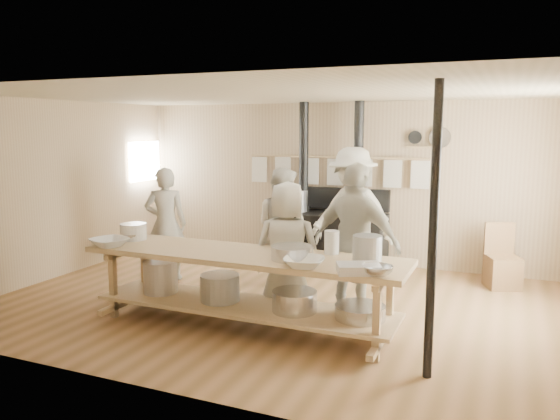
{
  "coord_description": "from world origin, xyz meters",
  "views": [
    {
      "loc": [
        2.64,
        -6.08,
        2.2
      ],
      "look_at": [
        -0.04,
        0.2,
        1.16
      ],
      "focal_mm": 35.0,
      "sensor_mm": 36.0,
      "label": 1
    }
  ],
  "objects": [
    {
      "name": "bucket_galv",
      "position": [
        1.34,
        -0.78,
        0.99
      ],
      "size": [
        0.39,
        0.39,
        0.27
      ],
      "primitive_type": "cylinder",
      "rotation": [
        0.0,
        0.0,
        -0.43
      ],
      "color": "gray",
      "rests_on": "prep_table"
    },
    {
      "name": "room_shell",
      "position": [
        0.0,
        0.0,
        1.62
      ],
      "size": [
        7.0,
        7.0,
        7.0
      ],
      "color": "tan",
      "rests_on": "ground"
    },
    {
      "name": "cook_by_window",
      "position": [
        0.59,
        1.37,
        0.96
      ],
      "size": [
        1.34,
        0.89,
        1.93
      ],
      "primitive_type": "imported",
      "rotation": [
        0.0,
        0.0,
        -0.14
      ],
      "color": "#A3A291",
      "rests_on": "ground"
    },
    {
      "name": "pitcher",
      "position": [
        0.9,
        -0.57,
        0.98
      ],
      "size": [
        0.2,
        0.2,
        0.25
      ],
      "primitive_type": "cylinder",
      "rotation": [
        0.0,
        0.0,
        -0.27
      ],
      "color": "white",
      "rests_on": "prep_table"
    },
    {
      "name": "cook_left",
      "position": [
        -0.27,
        0.83,
        0.83
      ],
      "size": [
        0.96,
        0.85,
        1.65
      ],
      "primitive_type": "imported",
      "rotation": [
        0.0,
        0.0,
        2.82
      ],
      "color": "#A3A291",
      "rests_on": "ground"
    },
    {
      "name": "left_opening",
      "position": [
        -3.45,
        2.0,
        1.6
      ],
      "size": [
        0.0,
        0.9,
        0.9
      ],
      "color": "white",
      "rests_on": "ground"
    },
    {
      "name": "bowl_steel_a",
      "position": [
        -1.55,
        -0.82,
        0.89
      ],
      "size": [
        0.39,
        0.39,
        0.09
      ],
      "primitive_type": "imported",
      "rotation": [
        0.0,
        0.0,
        0.76
      ],
      "color": "silver",
      "rests_on": "prep_table"
    },
    {
      "name": "back_wall_shelf",
      "position": [
        1.46,
        2.43,
        2.0
      ],
      "size": [
        0.63,
        0.14,
        0.32
      ],
      "color": "tan",
      "rests_on": "ground"
    },
    {
      "name": "mixing_bowl_large",
      "position": [
        0.6,
        -0.97,
        0.92
      ],
      "size": [
        0.55,
        0.55,
        0.14
      ],
      "primitive_type": "cylinder",
      "rotation": [
        0.0,
        0.0,
        0.29
      ],
      "color": "silver",
      "rests_on": "prep_table"
    },
    {
      "name": "bowl_steel_b",
      "position": [
        1.55,
        -1.23,
        0.9
      ],
      "size": [
        0.4,
        0.4,
        0.09
      ],
      "primitive_type": "imported",
      "rotation": [
        0.0,
        0.0,
        3.73
      ],
      "color": "silver",
      "rests_on": "prep_table"
    },
    {
      "name": "cook_far_left",
      "position": [
        -1.92,
        0.41,
        0.82
      ],
      "size": [
        0.71,
        0.62,
        1.64
      ],
      "primitive_type": "imported",
      "rotation": [
        0.0,
        0.0,
        3.62
      ],
      "color": "#A3A291",
      "rests_on": "ground"
    },
    {
      "name": "stove",
      "position": [
        -0.01,
        2.12,
        0.52
      ],
      "size": [
        1.9,
        0.75,
        2.6
      ],
      "color": "black",
      "rests_on": "ground"
    },
    {
      "name": "chair",
      "position": [
        2.6,
        1.87,
        0.26
      ],
      "size": [
        0.54,
        0.54,
        0.89
      ],
      "rotation": [
        0.0,
        0.0,
        0.38
      ],
      "color": "#503920",
      "rests_on": "ground"
    },
    {
      "name": "roasting_pan",
      "position": [
        1.37,
        -1.23,
        0.89
      ],
      "size": [
        0.47,
        0.4,
        0.09
      ],
      "primitive_type": "cube",
      "rotation": [
        0.0,
        0.0,
        0.42
      ],
      "color": "#B2B2B7",
      "rests_on": "prep_table"
    },
    {
      "name": "deep_bowl_enamel",
      "position": [
        -1.55,
        -0.79,
        0.95
      ],
      "size": [
        0.41,
        0.41,
        0.2
      ],
      "primitive_type": "cylinder",
      "rotation": [
        0.0,
        0.0,
        0.39
      ],
      "color": "white",
      "rests_on": "prep_table"
    },
    {
      "name": "support_post",
      "position": [
        2.05,
        -1.35,
        1.3
      ],
      "size": [
        0.08,
        0.08,
        2.6
      ],
      "primitive_type": "cylinder",
      "color": "black",
      "rests_on": "ground"
    },
    {
      "name": "cook_right",
      "position": [
        1.08,
        -0.26,
        0.91
      ],
      "size": [
        1.15,
        0.7,
        1.82
      ],
      "primitive_type": "imported",
      "rotation": [
        0.0,
        0.0,
        2.89
      ],
      "color": "#A3A291",
      "rests_on": "ground"
    },
    {
      "name": "prep_table",
      "position": [
        -0.01,
        -0.9,
        0.52
      ],
      "size": [
        3.6,
        0.9,
        0.85
      ],
      "color": "tan",
      "rests_on": "ground"
    },
    {
      "name": "bowl_white_a",
      "position": [
        -1.55,
        -1.23,
        0.9
      ],
      "size": [
        0.51,
        0.51,
        0.1
      ],
      "primitive_type": "imported",
      "rotation": [
        0.0,
        0.0,
        -0.31
      ],
      "color": "white",
      "rests_on": "prep_table"
    },
    {
      "name": "towel_rail",
      "position": [
        0.0,
        2.4,
        1.56
      ],
      "size": [
        3.0,
        0.04,
        0.47
      ],
      "color": "tan",
      "rests_on": "ground"
    },
    {
      "name": "ground",
      "position": [
        0.0,
        0.0,
        0.0
      ],
      "size": [
        7.0,
        7.0,
        0.0
      ],
      "primitive_type": "plane",
      "color": "brown",
      "rests_on": "ground"
    },
    {
      "name": "cook_center",
      "position": [
        0.3,
        -0.39,
        0.8
      ],
      "size": [
        0.87,
        0.66,
        1.6
      ],
      "primitive_type": "imported",
      "rotation": [
        0.0,
        0.0,
        3.36
      ],
      "color": "#A3A291",
      "rests_on": "ground"
    },
    {
      "name": "bowl_white_b",
      "position": [
        0.83,
        -1.23,
        0.9
      ],
      "size": [
        0.47,
        0.47,
        0.1
      ],
      "primitive_type": "imported",
      "rotation": [
        0.0,
        0.0,
        1.77
      ],
      "color": "white",
      "rests_on": "prep_table"
    }
  ]
}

